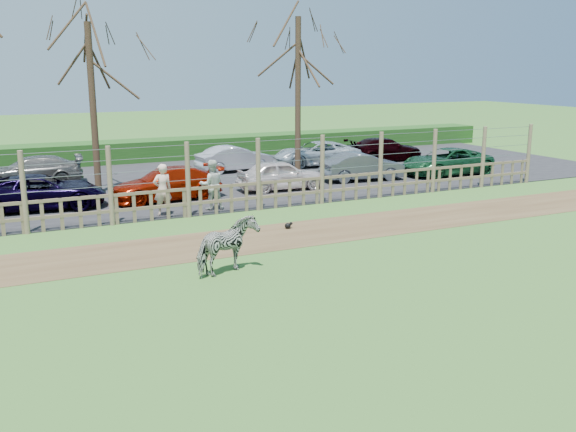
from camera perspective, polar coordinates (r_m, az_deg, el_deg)
name	(u,v)px	position (r m, az deg, el deg)	size (l,w,h in m)	color
ground	(296,292)	(14.33, 0.72, -6.75)	(120.00, 120.00, 0.00)	olive
dirt_strip	(226,243)	(18.28, -5.55, -2.36)	(34.00, 2.80, 0.01)	brown
asphalt	(144,185)	(27.67, -12.72, 2.73)	(44.00, 13.00, 0.04)	#232326
hedge	(111,152)	(34.37, -15.44, 5.47)	(46.00, 2.00, 1.10)	#1E4716
fence	(188,193)	(21.34, -8.84, 2.00)	(30.16, 0.16, 2.50)	brown
tree_mid	(90,67)	(25.88, -17.17, 12.58)	(4.80, 4.80, 6.83)	#3D2B1E
tree_right	(298,58)	(29.12, 0.90, 13.89)	(4.80, 4.80, 7.35)	#3D2B1E
zebra	(227,246)	(15.43, -5.43, -2.68)	(0.73, 1.61, 1.36)	gray
visitor_a	(162,190)	(21.61, -11.09, 2.32)	(0.63, 0.41, 1.72)	beige
visitor_b	(212,185)	(22.24, -6.80, 2.78)	(0.84, 0.65, 1.72)	beige
crow	(288,226)	(19.71, 0.01, -0.86)	(0.26, 0.19, 0.21)	black
car_2	(41,192)	(23.80, -21.07, 2.02)	(1.99, 4.32, 1.20)	black
car_3	(166,184)	(24.16, -10.76, 2.83)	(1.68, 4.13, 1.20)	#921603
car_4	(281,175)	(25.71, -0.64, 3.68)	(1.42, 3.52, 1.20)	silver
car_5	(362,167)	(28.03, 6.63, 4.39)	(1.27, 3.64, 1.20)	#4E535A
car_6	(447,162)	(30.20, 13.92, 4.72)	(1.99, 4.32, 1.20)	#184C28
car_9	(31,171)	(28.72, -21.88, 3.73)	(1.68, 4.13, 1.20)	#615F5B
car_11	(235,159)	(30.39, -4.75, 5.11)	(1.27, 3.64, 1.20)	silver
car_12	(316,154)	(32.05, 2.54, 5.56)	(1.99, 4.32, 1.20)	#AEB8C0
car_13	(385,149)	(34.06, 8.58, 5.88)	(1.68, 4.13, 1.20)	black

